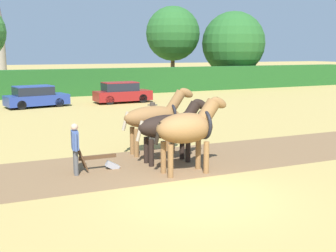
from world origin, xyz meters
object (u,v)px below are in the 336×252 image
at_px(tree_center_right, 233,43).
at_px(draft_horse_lead_left, 188,128).
at_px(parked_car_center_left, 36,97).
at_px(farmer_beside_team, 153,119).
at_px(plow, 101,161).
at_px(farmer_at_plow, 75,145).
at_px(parked_car_center, 122,93).
at_px(draft_horse_lead_right, 170,126).
at_px(draft_horse_trail_left, 155,117).
at_px(tree_center, 173,34).

bearing_deg(tree_center_right, draft_horse_lead_left, -126.08).
bearing_deg(tree_center_right, parked_car_center_left, -156.56).
bearing_deg(draft_horse_lead_left, farmer_beside_team, 82.62).
bearing_deg(tree_center_right, plow, -130.60).
bearing_deg(plow, farmer_at_plow, -166.94).
bearing_deg(plow, parked_car_center, 70.58).
bearing_deg(draft_horse_lead_right, draft_horse_trail_left, 89.45).
distance_m(tree_center_right, draft_horse_lead_right, 34.55).
xyz_separation_m(draft_horse_lead_left, plow, (-2.41, 1.49, -1.15)).
distance_m(tree_center_right, parked_car_center_left, 25.35).
bearing_deg(draft_horse_trail_left, farmer_beside_team, 72.03).
bearing_deg(farmer_beside_team, draft_horse_trail_left, -133.49).
xyz_separation_m(tree_center, tree_center_right, (6.68, -1.82, -1.01)).
xyz_separation_m(draft_horse_lead_right, parked_car_center, (4.19, 17.26, -0.53)).
relative_size(tree_center, parked_car_center_left, 1.95).
distance_m(draft_horse_lead_right, draft_horse_trail_left, 1.42).
relative_size(plow, parked_car_center_left, 0.34).
bearing_deg(parked_car_center_left, farmer_at_plow, -104.11).
bearing_deg(draft_horse_lead_left, farmer_at_plow, 160.03).
relative_size(draft_horse_lead_right, plow, 1.86).
height_order(draft_horse_lead_left, draft_horse_trail_left, draft_horse_trail_left).
relative_size(tree_center, draft_horse_lead_right, 3.13).
relative_size(farmer_beside_team, parked_car_center_left, 0.39).
xyz_separation_m(draft_horse_trail_left, farmer_at_plow, (-3.40, -1.51, -0.46)).
distance_m(farmer_at_plow, parked_car_center_left, 17.50).
relative_size(draft_horse_trail_left, parked_car_center, 0.69).
xyz_separation_m(draft_horse_lead_right, draft_horse_trail_left, (0.06, 1.41, 0.13)).
distance_m(plow, farmer_at_plow, 1.10).
height_order(tree_center, parked_car_center, tree_center).
distance_m(draft_horse_lead_left, draft_horse_trail_left, 2.82).
height_order(draft_horse_lead_right, draft_horse_trail_left, draft_horse_trail_left).
distance_m(tree_center_right, plow, 36.14).
bearing_deg(parked_car_center_left, plow, -101.25).
xyz_separation_m(tree_center_right, farmer_at_plow, (-24.22, -27.42, -3.77)).
bearing_deg(farmer_beside_team, parked_car_center, 52.26).
relative_size(draft_horse_lead_right, parked_car_center_left, 0.62).
bearing_deg(farmer_beside_team, draft_horse_lead_right, -125.99).
relative_size(tree_center_right, parked_car_center_left, 1.86).
bearing_deg(draft_horse_lead_right, parked_car_center, 78.11).
xyz_separation_m(tree_center_right, parked_car_center, (-16.69, -10.06, -3.97)).
relative_size(farmer_at_plow, farmer_beside_team, 0.95).
relative_size(plow, farmer_at_plow, 0.91).
bearing_deg(tree_center, draft_horse_lead_right, -115.99).
bearing_deg(draft_horse_trail_left, draft_horse_lead_left, -90.42).
distance_m(draft_horse_lead_left, farmer_beside_team, 4.65).
distance_m(tree_center, plow, 33.93).
distance_m(draft_horse_lead_left, plow, 3.06).
height_order(draft_horse_trail_left, parked_car_center_left, draft_horse_trail_left).
distance_m(draft_horse_trail_left, plow, 3.06).
height_order(draft_horse_lead_right, farmer_beside_team, draft_horse_lead_right).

